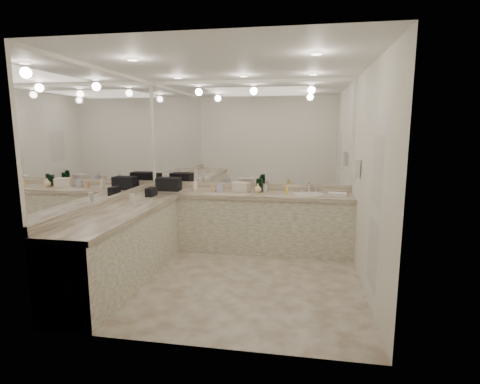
% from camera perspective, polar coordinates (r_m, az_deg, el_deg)
% --- Properties ---
extents(floor, '(3.20, 3.20, 0.00)m').
position_cam_1_polar(floor, '(4.83, -1.36, -13.07)').
color(floor, '#BFB3A2').
rests_on(floor, ground).
extents(ceiling, '(3.20, 3.20, 0.00)m').
position_cam_1_polar(ceiling, '(4.51, -1.50, 19.01)').
color(ceiling, white).
rests_on(ceiling, floor).
extents(wall_back, '(3.20, 0.02, 2.60)m').
position_cam_1_polar(wall_back, '(5.96, 1.36, 4.23)').
color(wall_back, white).
rests_on(wall_back, floor).
extents(wall_left, '(0.02, 3.00, 2.60)m').
position_cam_1_polar(wall_left, '(5.05, -19.58, 2.66)').
color(wall_left, white).
rests_on(wall_left, floor).
extents(wall_right, '(0.02, 3.00, 2.60)m').
position_cam_1_polar(wall_right, '(4.47, 19.16, 1.83)').
color(wall_right, white).
rests_on(wall_right, floor).
extents(vanity_back_base, '(3.20, 0.60, 0.84)m').
position_cam_1_polar(vanity_back_base, '(5.82, 0.89, -4.71)').
color(vanity_back_base, silver).
rests_on(vanity_back_base, floor).
extents(vanity_back_top, '(3.20, 0.64, 0.06)m').
position_cam_1_polar(vanity_back_top, '(5.71, 0.89, -0.36)').
color(vanity_back_top, beige).
rests_on(vanity_back_top, vanity_back_base).
extents(vanity_left_base, '(0.60, 2.40, 0.84)m').
position_cam_1_polar(vanity_left_base, '(4.83, -17.58, -8.24)').
color(vanity_left_base, silver).
rests_on(vanity_left_base, floor).
extents(vanity_left_top, '(0.64, 2.42, 0.06)m').
position_cam_1_polar(vanity_left_top, '(4.71, -17.75, -3.03)').
color(vanity_left_top, beige).
rests_on(vanity_left_top, vanity_left_base).
extents(backsplash_back, '(3.20, 0.04, 0.10)m').
position_cam_1_polar(backsplash_back, '(5.98, 1.32, 0.87)').
color(backsplash_back, beige).
rests_on(backsplash_back, vanity_back_top).
extents(backsplash_left, '(0.04, 3.00, 0.10)m').
position_cam_1_polar(backsplash_left, '(5.09, -19.16, -1.25)').
color(backsplash_left, beige).
rests_on(backsplash_left, vanity_left_top).
extents(mirror_back, '(3.12, 0.01, 1.55)m').
position_cam_1_polar(mirror_back, '(5.92, 1.36, 8.80)').
color(mirror_back, white).
rests_on(mirror_back, wall_back).
extents(mirror_left, '(0.01, 2.92, 1.55)m').
position_cam_1_polar(mirror_left, '(5.01, -19.77, 8.06)').
color(mirror_left, white).
rests_on(mirror_left, wall_left).
extents(sink, '(0.44, 0.44, 0.03)m').
position_cam_1_polar(sink, '(5.65, 10.46, -0.38)').
color(sink, white).
rests_on(sink, vanity_back_top).
extents(faucet, '(0.24, 0.16, 0.14)m').
position_cam_1_polar(faucet, '(5.85, 10.46, 0.71)').
color(faucet, silver).
rests_on(faucet, vanity_back_top).
extents(wall_phone, '(0.06, 0.10, 0.24)m').
position_cam_1_polar(wall_phone, '(5.14, 17.45, 3.46)').
color(wall_phone, white).
rests_on(wall_phone, wall_right).
extents(door, '(0.02, 0.82, 2.10)m').
position_cam_1_polar(door, '(4.02, 19.92, -2.67)').
color(door, white).
rests_on(door, wall_right).
extents(black_toiletry_bag, '(0.37, 0.25, 0.21)m').
position_cam_1_polar(black_toiletry_bag, '(5.98, -10.79, 1.21)').
color(black_toiletry_bag, black).
rests_on(black_toiletry_bag, vanity_back_top).
extents(black_bag_spill, '(0.11, 0.22, 0.12)m').
position_cam_1_polar(black_bag_spill, '(5.55, -13.36, 0.01)').
color(black_bag_spill, black).
rests_on(black_bag_spill, vanity_left_top).
extents(cream_cosmetic_case, '(0.28, 0.22, 0.14)m').
position_cam_1_polar(cream_cosmetic_case, '(5.75, 0.21, 0.73)').
color(cream_cosmetic_case, beige).
rests_on(cream_cosmetic_case, vanity_back_top).
extents(hand_towel, '(0.27, 0.20, 0.04)m').
position_cam_1_polar(hand_towel, '(5.62, 14.62, -0.33)').
color(hand_towel, white).
rests_on(hand_towel, vanity_back_top).
extents(lotion_left, '(0.06, 0.06, 0.14)m').
position_cam_1_polar(lotion_left, '(5.00, -16.07, -1.04)').
color(lotion_left, white).
rests_on(lotion_left, vanity_left_top).
extents(soap_bottle_a, '(0.09, 0.09, 0.20)m').
position_cam_1_polar(soap_bottle_a, '(5.88, -6.87, 1.17)').
color(soap_bottle_a, white).
rests_on(soap_bottle_a, vanity_back_top).
extents(soap_bottle_b, '(0.09, 0.09, 0.19)m').
position_cam_1_polar(soap_bottle_b, '(5.77, -3.02, 0.97)').
color(soap_bottle_b, '#B4B4CB').
rests_on(soap_bottle_b, vanity_back_top).
extents(soap_bottle_c, '(0.13, 0.13, 0.15)m').
position_cam_1_polar(soap_bottle_c, '(5.66, 2.73, 0.59)').
color(soap_bottle_c, '#FAD593').
rests_on(soap_bottle_c, vanity_back_top).
extents(green_bottle_0, '(0.07, 0.07, 0.21)m').
position_cam_1_polar(green_bottle_0, '(5.69, 2.80, 0.94)').
color(green_bottle_0, '#15522D').
rests_on(green_bottle_0, vanity_back_top).
extents(green_bottle_1, '(0.07, 0.07, 0.18)m').
position_cam_1_polar(green_bottle_1, '(5.78, 3.16, 0.97)').
color(green_bottle_1, '#15522D').
rests_on(green_bottle_1, vanity_back_top).
extents(green_bottle_2, '(0.06, 0.06, 0.22)m').
position_cam_1_polar(green_bottle_2, '(5.70, 2.96, 1.01)').
color(green_bottle_2, '#15522D').
rests_on(green_bottle_2, vanity_back_top).
extents(green_bottle_3, '(0.07, 0.07, 0.19)m').
position_cam_1_polar(green_bottle_3, '(5.80, 2.94, 1.01)').
color(green_bottle_3, '#15522D').
rests_on(green_bottle_3, vanity_back_top).
extents(amenity_bottle_0, '(0.05, 0.05, 0.12)m').
position_cam_1_polar(amenity_bottle_0, '(5.76, 3.88, 0.59)').
color(amenity_bottle_0, white).
rests_on(amenity_bottle_0, vanity_back_top).
extents(amenity_bottle_1, '(0.05, 0.05, 0.13)m').
position_cam_1_polar(amenity_bottle_1, '(5.71, 1.04, 0.61)').
color(amenity_bottle_1, silver).
rests_on(amenity_bottle_1, vanity_back_top).
extents(amenity_bottle_2, '(0.04, 0.04, 0.08)m').
position_cam_1_polar(amenity_bottle_2, '(5.93, -3.27, 0.68)').
color(amenity_bottle_2, '#E57F66').
rests_on(amenity_bottle_2, vanity_back_top).
extents(amenity_bottle_3, '(0.06, 0.06, 0.11)m').
position_cam_1_polar(amenity_bottle_3, '(5.79, -4.19, 0.61)').
color(amenity_bottle_3, '#E0B28C').
rests_on(amenity_bottle_3, vanity_back_top).
extents(amenity_bottle_4, '(0.05, 0.05, 0.12)m').
position_cam_1_polar(amenity_bottle_4, '(5.61, 7.12, 0.33)').
color(amenity_bottle_4, '#F2D84C').
rests_on(amenity_bottle_4, vanity_back_top).
extents(amenity_bottle_5, '(0.04, 0.04, 0.11)m').
position_cam_1_polar(amenity_bottle_5, '(5.78, -0.10, 0.59)').
color(amenity_bottle_5, '#9966B2').
rests_on(amenity_bottle_5, vanity_back_top).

